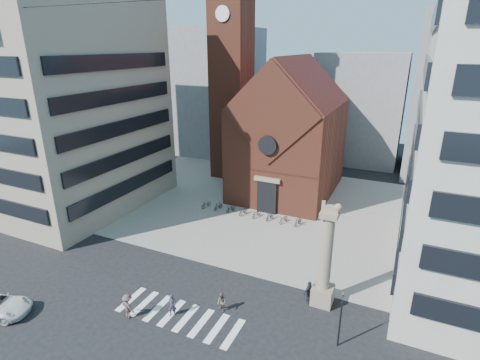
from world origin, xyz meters
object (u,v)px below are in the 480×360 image
object	(u,v)px
pedestrian_1	(222,302)
scooter_0	(206,204)
pedestrian_2	(309,292)
lion_column	(325,265)
traffic_light	(340,318)
pedestrian_0	(172,305)

from	to	relation	value
pedestrian_1	scooter_0	world-z (taller)	pedestrian_1
pedestrian_1	pedestrian_2	xyz separation A→B (m)	(5.74, 3.80, 0.16)
lion_column	traffic_light	world-z (taller)	lion_column
pedestrian_2	pedestrian_0	bearing A→B (deg)	144.49
scooter_0	pedestrian_0	bearing A→B (deg)	-54.91
pedestrian_0	pedestrian_2	distance (m)	10.59
traffic_light	pedestrian_2	bearing A→B (deg)	129.81
scooter_0	pedestrian_1	bearing A→B (deg)	-44.10
pedestrian_0	pedestrian_1	xyz separation A→B (m)	(3.15, 1.96, -0.11)
traffic_light	scooter_0	world-z (taller)	traffic_light
pedestrian_0	pedestrian_2	size ratio (longest dim) A/B	0.95
lion_column	pedestrian_2	world-z (taller)	lion_column
traffic_light	pedestrian_1	size ratio (longest dim) A/B	2.73
lion_column	scooter_0	size ratio (longest dim) A/B	5.19
pedestrian_1	scooter_0	xyz separation A→B (m)	(-10.63, 16.33, -0.30)
lion_column	traffic_light	bearing A→B (deg)	-63.54
pedestrian_0	pedestrian_1	bearing A→B (deg)	6.08
traffic_light	pedestrian_0	distance (m)	12.16
pedestrian_0	pedestrian_2	world-z (taller)	pedestrian_2
traffic_light	lion_column	bearing A→B (deg)	116.46
lion_column	pedestrian_2	bearing A→B (deg)	-158.37
lion_column	pedestrian_1	xyz separation A→B (m)	(-6.75, -4.20, -2.67)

